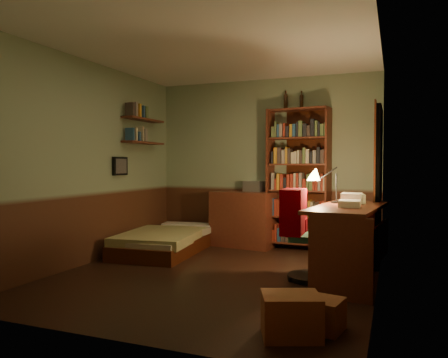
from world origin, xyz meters
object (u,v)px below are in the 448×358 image
(dresser, at_px, (243,219))
(desk, at_px, (348,243))
(mini_stereo, at_px, (254,186))
(cardboard_box_a, at_px, (291,316))
(bookshelf, at_px, (298,179))
(bed, at_px, (166,234))
(office_chair, at_px, (311,232))
(cardboard_box_b, at_px, (319,314))
(desk_lamp, at_px, (336,179))

(dresser, relative_size, desk, 0.62)
(mini_stereo, bearing_deg, cardboard_box_a, -57.98)
(bookshelf, bearing_deg, bed, -145.61)
(bed, height_order, office_chair, office_chair)
(bed, xyz_separation_m, cardboard_box_b, (2.57, -2.22, -0.14))
(dresser, bearing_deg, office_chair, -42.84)
(mini_stereo, xyz_separation_m, desk, (1.57, -1.58, -0.52))
(mini_stereo, relative_size, desk, 0.19)
(desk, xyz_separation_m, desk_lamp, (-0.16, 0.28, 0.70))
(dresser, xyz_separation_m, cardboard_box_a, (1.48, -3.23, -0.27))
(bookshelf, bearing_deg, cardboard_box_b, -67.59)
(bed, distance_m, dresser, 1.22)
(mini_stereo, relative_size, desk_lamp, 0.52)
(mini_stereo, xyz_separation_m, cardboard_box_b, (1.51, -3.14, -0.81))
(office_chair, bearing_deg, bed, 158.41)
(bed, height_order, cardboard_box_b, bed)
(bed, height_order, mini_stereo, mini_stereo)
(office_chair, bearing_deg, cardboard_box_b, -79.78)
(dresser, relative_size, cardboard_box_b, 2.75)
(dresser, height_order, bookshelf, bookshelf)
(mini_stereo, xyz_separation_m, desk_lamp, (1.41, -1.31, 0.18))
(bed, distance_m, cardboard_box_a, 3.42)
(bed, xyz_separation_m, bookshelf, (1.76, 0.88, 0.79))
(mini_stereo, bearing_deg, bookshelf, 7.05)
(bookshelf, xyz_separation_m, cardboard_box_a, (0.64, -3.32, -0.89))
(bed, bearing_deg, office_chair, -23.57)
(bed, height_order, desk, desk)
(desk_lamp, bearing_deg, bed, 162.56)
(desk, bearing_deg, desk_lamp, 127.46)
(dresser, bearing_deg, cardboard_box_a, -58.33)
(bed, distance_m, desk, 2.72)
(bookshelf, distance_m, desk_lamp, 1.45)
(desk, bearing_deg, cardboard_box_a, -90.87)
(desk_lamp, relative_size, cardboard_box_b, 1.64)
(office_chair, bearing_deg, desk, 16.77)
(dresser, distance_m, cardboard_box_b, 3.45)
(desk, relative_size, cardboard_box_a, 3.63)
(mini_stereo, height_order, cardboard_box_b, mini_stereo)
(bookshelf, relative_size, cardboard_box_a, 4.97)
(bed, bearing_deg, cardboard_box_b, -45.02)
(dresser, distance_m, bookshelf, 1.05)
(bookshelf, height_order, cardboard_box_b, bookshelf)
(desk_lamp, bearing_deg, bookshelf, 110.67)
(mini_stereo, distance_m, cardboard_box_b, 3.57)
(mini_stereo, relative_size, cardboard_box_b, 0.86)
(bed, xyz_separation_m, office_chair, (2.25, -0.79, 0.27))
(bookshelf, height_order, cardboard_box_a, bookshelf)
(office_chair, bearing_deg, desk_lamp, 59.93)
(cardboard_box_a, distance_m, cardboard_box_b, 0.28)
(cardboard_box_a, bearing_deg, cardboard_box_b, 52.32)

